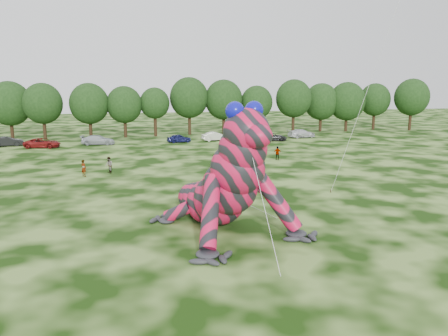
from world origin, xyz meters
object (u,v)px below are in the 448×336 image
tree_13 (294,106)px  car_5 (215,136)px  inflatable_gecko (210,162)px  tree_8 (125,112)px  car_6 (273,137)px  tree_9 (155,112)px  tree_6 (43,111)px  tree_15 (347,107)px  car_3 (98,140)px  tree_17 (411,105)px  tree_12 (257,110)px  spectator_0 (84,168)px  spectator_3 (277,153)px  tree_11 (224,107)px  spectator_5 (214,179)px  spectator_2 (248,151)px  tree_5 (10,110)px  car_2 (42,143)px  tree_10 (189,106)px  tree_16 (374,107)px  tree_14 (321,107)px  car_7 (302,133)px  car_1 (8,142)px  spectator_1 (109,165)px  car_4 (179,138)px

tree_13 → car_5: tree_13 is taller
inflatable_gecko → tree_8: size_ratio=1.91×
car_6 → tree_9: bearing=68.6°
tree_6 → car_5: (27.96, -7.63, -4.02)m
tree_13 → tree_15: (11.34, 0.64, -0.25)m
inflatable_gecko → car_3: inflatable_gecko is taller
tree_17 → inflatable_gecko: bearing=-135.2°
tree_12 → spectator_0: tree_12 is taller
tree_12 → spectator_3: tree_12 is taller
tree_6 → tree_11: tree_11 is taller
tree_13 → car_3: 36.81m
tree_12 → tree_13: (7.12, -0.61, 0.58)m
tree_9 → car_6: (18.69, -10.39, -3.70)m
tree_13 → car_5: (-16.72, -8.08, -4.33)m
tree_11 → car_6: bearing=-62.0°
car_6 → spectator_5: 34.21m
car_3 → car_6: 28.13m
tree_9 → tree_12: bearing=1.2°
tree_15 → spectator_2: bearing=-135.9°
tree_9 → spectator_5: (2.91, -40.75, -3.50)m
tree_5 → car_2: 14.27m
tree_17 → spectator_5: (-47.97, -40.06, -4.31)m
tree_8 → tree_11: bearing=3.8°
tree_10 → tree_11: size_ratio=1.04×
tree_8 → tree_16: 49.72m
car_3 → spectator_0: bearing=-172.7°
tree_12 → car_2: 38.05m
tree_16 → spectator_0: size_ratio=5.34×
tree_8 → tree_14: 37.72m
tree_6 → car_5: 29.26m
car_7 → spectator_2: (-14.86, -18.67, 0.20)m
tree_10 → tree_12: bearing=-3.8°
tree_17 → spectator_3: (-37.35, -27.04, -4.30)m
car_1 → tree_8: bearing=-77.4°
tree_12 → tree_17: bearing=-1.9°
tree_13 → spectator_1: tree_13 is taller
car_4 → spectator_3: bearing=-160.2°
spectator_2 → tree_9: bearing=60.0°
tree_10 → car_6: (12.36, -11.63, -4.61)m
spectator_2 → tree_5: bearing=90.4°
spectator_3 → tree_16: bearing=-121.1°
tree_10 → spectator_3: size_ratio=6.17×
tree_12 → car_7: 10.50m
car_4 → car_6: 15.53m
car_5 → spectator_3: 19.88m
car_5 → tree_10: bearing=10.1°
tree_15 → car_7: 15.22m
tree_16 → spectator_0: (-53.64, -34.94, -3.81)m
tree_13 → spectator_5: bearing=-119.7°
spectator_3 → car_6: bearing=-91.7°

